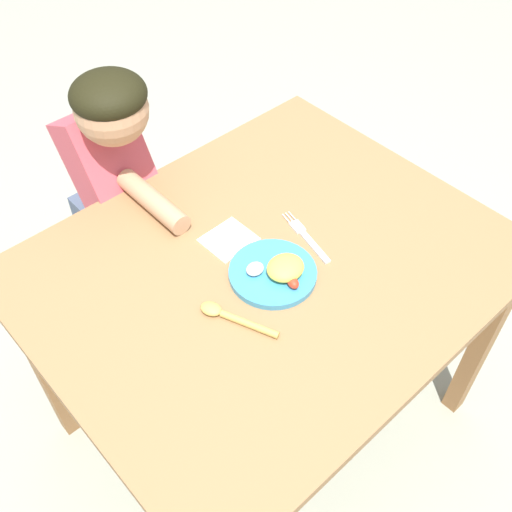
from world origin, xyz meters
The scene contains 7 objects.
ground_plane centered at (0.00, 0.00, 0.00)m, with size 8.00×8.00×0.00m, color gray.
dining_table centered at (0.00, 0.00, 0.65)m, with size 1.08×0.89×0.75m.
plate centered at (-0.02, -0.05, 0.76)m, with size 0.20×0.20×0.05m.
fork centered at (0.12, -0.01, 0.75)m, with size 0.06×0.19×0.01m.
spoon centered at (-0.17, -0.07, 0.76)m, with size 0.09×0.18×0.02m.
person centered at (-0.09, 0.53, 0.60)m, with size 0.18×0.46×1.07m.
napkin centered at (-0.02, 0.11, 0.75)m, with size 0.12×0.10×0.00m, color white.
Camera 1 is at (-0.65, -0.67, 1.79)m, focal length 42.06 mm.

